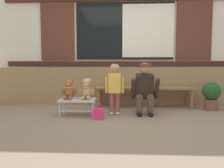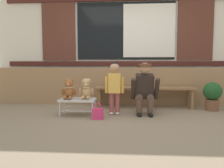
{
  "view_description": "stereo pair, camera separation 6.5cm",
  "coord_description": "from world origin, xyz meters",
  "px_view_note": "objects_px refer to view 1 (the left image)",
  "views": [
    {
      "loc": [
        -0.06,
        -3.46,
        0.89
      ],
      "look_at": [
        -0.25,
        0.5,
        0.55
      ],
      "focal_mm": 33.73,
      "sensor_mm": 36.0,
      "label": 1
    },
    {
      "loc": [
        0.01,
        -3.46,
        0.89
      ],
      "look_at": [
        -0.25,
        0.5,
        0.55
      ],
      "focal_mm": 33.73,
      "sensor_mm": 36.0,
      "label": 2
    }
  ],
  "objects_px": {
    "small_display_bench": "(78,101)",
    "adult_crouching": "(145,88)",
    "handbag_on_ground": "(98,113)",
    "teddy_bear_plain": "(69,90)",
    "potted_plant": "(211,94)",
    "wooden_bench_long": "(144,90)",
    "child_standing": "(115,82)",
    "teddy_bear_with_hat": "(87,89)"
  },
  "relations": [
    {
      "from": "teddy_bear_with_hat",
      "to": "adult_crouching",
      "type": "relative_size",
      "value": 0.38
    },
    {
      "from": "handbag_on_ground",
      "to": "potted_plant",
      "type": "height_order",
      "value": "potted_plant"
    },
    {
      "from": "potted_plant",
      "to": "small_display_bench",
      "type": "bearing_deg",
      "value": -167.44
    },
    {
      "from": "teddy_bear_with_hat",
      "to": "adult_crouching",
      "type": "distance_m",
      "value": 1.07
    },
    {
      "from": "adult_crouching",
      "to": "wooden_bench_long",
      "type": "bearing_deg",
      "value": 85.47
    },
    {
      "from": "small_display_bench",
      "to": "adult_crouching",
      "type": "distance_m",
      "value": 1.25
    },
    {
      "from": "teddy_bear_with_hat",
      "to": "adult_crouching",
      "type": "bearing_deg",
      "value": 7.7
    },
    {
      "from": "child_standing",
      "to": "potted_plant",
      "type": "xyz_separation_m",
      "value": [
        1.94,
        0.48,
        -0.27
      ]
    },
    {
      "from": "wooden_bench_long",
      "to": "handbag_on_ground",
      "type": "distance_m",
      "value": 1.4
    },
    {
      "from": "adult_crouching",
      "to": "handbag_on_ground",
      "type": "height_order",
      "value": "adult_crouching"
    },
    {
      "from": "teddy_bear_plain",
      "to": "child_standing",
      "type": "bearing_deg",
      "value": 6.9
    },
    {
      "from": "small_display_bench",
      "to": "child_standing",
      "type": "height_order",
      "value": "child_standing"
    },
    {
      "from": "teddy_bear_with_hat",
      "to": "small_display_bench",
      "type": "bearing_deg",
      "value": -179.23
    },
    {
      "from": "small_display_bench",
      "to": "teddy_bear_with_hat",
      "type": "bearing_deg",
      "value": 0.77
    },
    {
      "from": "teddy_bear_with_hat",
      "to": "handbag_on_ground",
      "type": "height_order",
      "value": "teddy_bear_with_hat"
    },
    {
      "from": "teddy_bear_plain",
      "to": "adult_crouching",
      "type": "xyz_separation_m",
      "value": [
        1.38,
        0.14,
        0.02
      ]
    },
    {
      "from": "small_display_bench",
      "to": "adult_crouching",
      "type": "relative_size",
      "value": 0.67
    },
    {
      "from": "potted_plant",
      "to": "teddy_bear_plain",
      "type": "bearing_deg",
      "value": -168.18
    },
    {
      "from": "child_standing",
      "to": "adult_crouching",
      "type": "xyz_separation_m",
      "value": [
        0.56,
        0.04,
        -0.11
      ]
    },
    {
      "from": "wooden_bench_long",
      "to": "adult_crouching",
      "type": "xyz_separation_m",
      "value": [
        -0.05,
        -0.66,
        0.11
      ]
    },
    {
      "from": "teddy_bear_plain",
      "to": "handbag_on_ground",
      "type": "xyz_separation_m",
      "value": [
        0.56,
        -0.25,
        -0.37
      ]
    },
    {
      "from": "wooden_bench_long",
      "to": "child_standing",
      "type": "bearing_deg",
      "value": -130.83
    },
    {
      "from": "wooden_bench_long",
      "to": "teddy_bear_plain",
      "type": "distance_m",
      "value": 1.65
    },
    {
      "from": "wooden_bench_long",
      "to": "adult_crouching",
      "type": "relative_size",
      "value": 2.21
    },
    {
      "from": "adult_crouching",
      "to": "handbag_on_ground",
      "type": "xyz_separation_m",
      "value": [
        -0.82,
        -0.39,
        -0.38
      ]
    },
    {
      "from": "wooden_bench_long",
      "to": "adult_crouching",
      "type": "bearing_deg",
      "value": -94.53
    },
    {
      "from": "child_standing",
      "to": "potted_plant",
      "type": "relative_size",
      "value": 1.68
    },
    {
      "from": "wooden_bench_long",
      "to": "small_display_bench",
      "type": "xyz_separation_m",
      "value": [
        -1.27,
        -0.81,
        -0.11
      ]
    },
    {
      "from": "child_standing",
      "to": "teddy_bear_with_hat",
      "type": "bearing_deg",
      "value": -168.86
    },
    {
      "from": "small_display_bench",
      "to": "handbag_on_ground",
      "type": "relative_size",
      "value": 2.35
    },
    {
      "from": "wooden_bench_long",
      "to": "teddy_bear_plain",
      "type": "height_order",
      "value": "teddy_bear_plain"
    },
    {
      "from": "wooden_bench_long",
      "to": "adult_crouching",
      "type": "distance_m",
      "value": 0.67
    },
    {
      "from": "wooden_bench_long",
      "to": "potted_plant",
      "type": "xyz_separation_m",
      "value": [
        1.32,
        -0.23,
        -0.05
      ]
    },
    {
      "from": "teddy_bear_plain",
      "to": "child_standing",
      "type": "distance_m",
      "value": 0.84
    },
    {
      "from": "teddy_bear_plain",
      "to": "potted_plant",
      "type": "bearing_deg",
      "value": 11.82
    },
    {
      "from": "handbag_on_ground",
      "to": "teddy_bear_plain",
      "type": "bearing_deg",
      "value": 155.8
    },
    {
      "from": "adult_crouching",
      "to": "handbag_on_ground",
      "type": "bearing_deg",
      "value": -154.29
    },
    {
      "from": "handbag_on_ground",
      "to": "potted_plant",
      "type": "bearing_deg",
      "value": 20.64
    },
    {
      "from": "child_standing",
      "to": "adult_crouching",
      "type": "distance_m",
      "value": 0.57
    },
    {
      "from": "potted_plant",
      "to": "wooden_bench_long",
      "type": "bearing_deg",
      "value": 170.15
    },
    {
      "from": "small_display_bench",
      "to": "potted_plant",
      "type": "relative_size",
      "value": 1.12
    },
    {
      "from": "adult_crouching",
      "to": "child_standing",
      "type": "bearing_deg",
      "value": -175.42
    }
  ]
}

